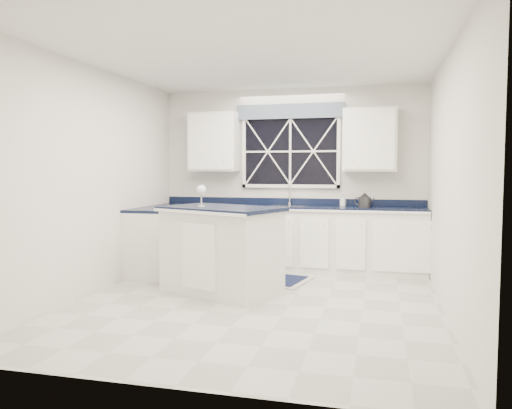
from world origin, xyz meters
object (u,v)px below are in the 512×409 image
(soap_bottle, at_px, (343,200))
(kettle, at_px, (365,200))
(wine_glass, at_px, (201,191))
(dishwasher, at_px, (216,239))
(faucet, at_px, (289,195))
(island, at_px, (221,250))

(soap_bottle, bearing_deg, kettle, -28.77)
(kettle, relative_size, wine_glass, 1.11)
(wine_glass, distance_m, soap_bottle, 2.38)
(dishwasher, relative_size, wine_glass, 3.12)
(dishwasher, height_order, wine_glass, wine_glass)
(wine_glass, xyz_separation_m, soap_bottle, (1.56, 1.78, -0.20))
(faucet, relative_size, wine_glass, 1.15)
(island, bearing_deg, soap_bottle, 76.59)
(faucet, xyz_separation_m, soap_bottle, (0.80, 0.03, -0.08))
(faucet, bearing_deg, soap_bottle, 1.83)
(kettle, relative_size, soap_bottle, 1.79)
(dishwasher, distance_m, island, 1.71)
(faucet, bearing_deg, island, -105.53)
(wine_glass, bearing_deg, kettle, 40.60)
(wine_glass, relative_size, soap_bottle, 1.62)
(faucet, height_order, soap_bottle, faucet)
(faucet, bearing_deg, wine_glass, -113.42)
(soap_bottle, bearing_deg, wine_glass, -131.25)
(soap_bottle, bearing_deg, dishwasher, -173.40)
(dishwasher, distance_m, wine_glass, 1.79)
(kettle, distance_m, soap_bottle, 0.36)
(dishwasher, xyz_separation_m, faucet, (1.10, 0.19, 0.69))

